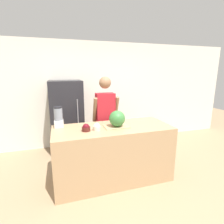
{
  "coord_description": "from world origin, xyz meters",
  "views": [
    {
      "loc": [
        -0.84,
        -2.27,
        1.87
      ],
      "look_at": [
        0.0,
        0.45,
        1.21
      ],
      "focal_mm": 28.0,
      "sensor_mm": 36.0,
      "label": 1
    }
  ],
  "objects_px": {
    "bowl_cream": "(97,127)",
    "blender": "(58,117)",
    "refrigerator": "(67,117)",
    "watermelon": "(117,119)",
    "bowl_cherries": "(86,128)",
    "person": "(105,119)"
  },
  "relations": [
    {
      "from": "watermelon",
      "to": "blender",
      "type": "distance_m",
      "value": 0.98
    },
    {
      "from": "bowl_cherries",
      "to": "bowl_cream",
      "type": "distance_m",
      "value": 0.17
    },
    {
      "from": "bowl_cream",
      "to": "blender",
      "type": "bearing_deg",
      "value": 147.82
    },
    {
      "from": "refrigerator",
      "to": "bowl_cherries",
      "type": "distance_m",
      "value": 1.47
    },
    {
      "from": "refrigerator",
      "to": "watermelon",
      "type": "height_order",
      "value": "refrigerator"
    },
    {
      "from": "bowl_cherries",
      "to": "bowl_cream",
      "type": "xyz_separation_m",
      "value": [
        0.17,
        -0.01,
        0.0
      ]
    },
    {
      "from": "bowl_cream",
      "to": "watermelon",
      "type": "bearing_deg",
      "value": 9.45
    },
    {
      "from": "refrigerator",
      "to": "bowl_cream",
      "type": "relative_size",
      "value": 13.87
    },
    {
      "from": "person",
      "to": "bowl_cream",
      "type": "relative_size",
      "value": 14.68
    },
    {
      "from": "refrigerator",
      "to": "watermelon",
      "type": "distance_m",
      "value": 1.61
    },
    {
      "from": "bowl_cherries",
      "to": "bowl_cream",
      "type": "height_order",
      "value": "bowl_cream"
    },
    {
      "from": "bowl_cream",
      "to": "person",
      "type": "bearing_deg",
      "value": 64.8
    },
    {
      "from": "blender",
      "to": "bowl_cherries",
      "type": "bearing_deg",
      "value": -40.52
    },
    {
      "from": "bowl_cherries",
      "to": "person",
      "type": "bearing_deg",
      "value": 54.03
    },
    {
      "from": "bowl_cherries",
      "to": "bowl_cream",
      "type": "bearing_deg",
      "value": -5.06
    },
    {
      "from": "refrigerator",
      "to": "bowl_cream",
      "type": "bearing_deg",
      "value": -75.05
    },
    {
      "from": "person",
      "to": "bowl_cream",
      "type": "distance_m",
      "value": 0.78
    },
    {
      "from": "bowl_cherries",
      "to": "blender",
      "type": "relative_size",
      "value": 0.38
    },
    {
      "from": "bowl_cream",
      "to": "blender",
      "type": "xyz_separation_m",
      "value": [
        -0.57,
        0.36,
        0.11
      ]
    },
    {
      "from": "watermelon",
      "to": "bowl_cream",
      "type": "xyz_separation_m",
      "value": [
        -0.36,
        -0.06,
        -0.1
      ]
    },
    {
      "from": "refrigerator",
      "to": "bowl_cream",
      "type": "xyz_separation_m",
      "value": [
        0.39,
        -1.45,
        0.17
      ]
    },
    {
      "from": "person",
      "to": "bowl_cherries",
      "type": "relative_size",
      "value": 13.31
    }
  ]
}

